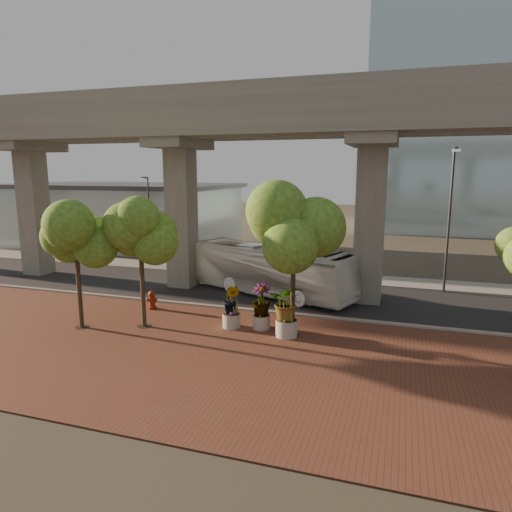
% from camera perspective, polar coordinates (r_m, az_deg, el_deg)
% --- Properties ---
extents(ground, '(160.00, 160.00, 0.00)m').
position_cam_1_polar(ground, '(27.10, 0.48, -5.74)').
color(ground, '#383328').
rests_on(ground, ground).
extents(brick_plaza, '(70.00, 13.00, 0.06)m').
position_cam_1_polar(brick_plaza, '(20.03, -6.56, -11.78)').
color(brick_plaza, brown).
rests_on(brick_plaza, ground).
extents(asphalt_road, '(90.00, 8.00, 0.04)m').
position_cam_1_polar(asphalt_road, '(28.94, 1.67, -4.63)').
color(asphalt_road, black).
rests_on(asphalt_road, ground).
extents(curb_strip, '(70.00, 0.25, 0.16)m').
position_cam_1_polar(curb_strip, '(25.26, -0.90, -6.78)').
color(curb_strip, gray).
rests_on(curb_strip, ground).
extents(far_sidewalk, '(90.00, 3.00, 0.06)m').
position_cam_1_polar(far_sidewalk, '(34.10, 4.26, -2.29)').
color(far_sidewalk, gray).
rests_on(far_sidewalk, ground).
extents(transit_viaduct, '(72.00, 5.60, 12.40)m').
position_cam_1_polar(transit_viaduct, '(27.92, 1.75, 9.91)').
color(transit_viaduct, gray).
rests_on(transit_viaduct, ground).
extents(station_pavilion, '(23.00, 13.00, 6.30)m').
position_cam_1_polar(station_pavilion, '(49.57, -16.32, 5.10)').
color(station_pavilion, silver).
rests_on(station_pavilion, ground).
extents(transit_bus, '(11.50, 6.44, 3.15)m').
position_cam_1_polar(transit_bus, '(28.30, 1.64, -1.75)').
color(transit_bus, white).
rests_on(transit_bus, ground).
extents(fire_hydrant, '(0.54, 0.49, 1.09)m').
position_cam_1_polar(fire_hydrant, '(26.10, -12.86, -5.33)').
color(fire_hydrant, maroon).
rests_on(fire_hydrant, ground).
extents(planter_front, '(2.25, 2.25, 2.48)m').
position_cam_1_polar(planter_front, '(21.12, 3.88, -6.12)').
color(planter_front, '#9D968E').
rests_on(planter_front, ground).
extents(planter_right, '(2.09, 2.09, 2.23)m').
position_cam_1_polar(planter_right, '(22.14, 0.67, -5.71)').
color(planter_right, '#ADA59C').
rests_on(planter_right, ground).
extents(planter_left, '(1.95, 1.95, 2.14)m').
position_cam_1_polar(planter_left, '(22.34, -3.09, -5.72)').
color(planter_left, '#B0AB9F').
rests_on(planter_left, ground).
extents(street_tree_far_west, '(3.56, 3.56, 6.15)m').
position_cam_1_polar(street_tree_far_west, '(23.25, -21.65, 2.28)').
color(street_tree_far_west, '#453627').
rests_on(street_tree_far_west, ground).
extents(street_tree_near_west, '(3.79, 3.79, 6.38)m').
position_cam_1_polar(street_tree_near_west, '(22.43, -14.29, 2.73)').
color(street_tree_near_west, '#453627').
rests_on(street_tree_near_west, ground).
extents(street_tree_near_east, '(4.33, 4.33, 6.82)m').
position_cam_1_polar(street_tree_near_east, '(20.53, 4.73, 2.89)').
color(street_tree_near_east, '#453627').
rests_on(street_tree_near_east, ground).
extents(streetlamp_west, '(0.35, 1.03, 7.12)m').
position_cam_1_polar(streetlamp_west, '(37.56, -13.29, 5.04)').
color(streetlamp_west, '#2C2B30').
rests_on(streetlamp_west, ground).
extents(streetlamp_east, '(0.44, 1.30, 8.95)m').
position_cam_1_polar(streetlamp_east, '(30.56, 23.09, 5.25)').
color(streetlamp_east, '#2E2F33').
rests_on(streetlamp_east, ground).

